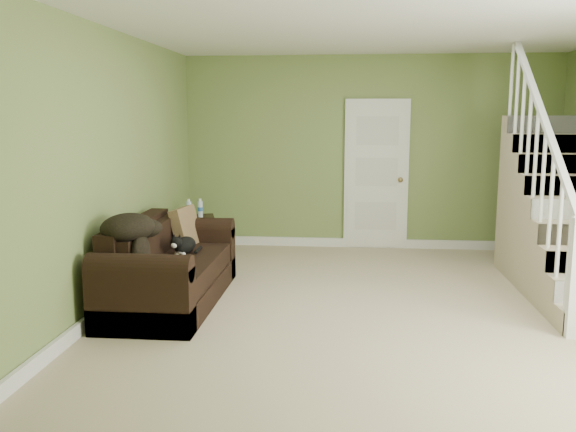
% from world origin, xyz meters
% --- Properties ---
extents(floor, '(5.00, 5.50, 0.01)m').
position_xyz_m(floor, '(0.00, 0.00, 0.00)').
color(floor, tan).
rests_on(floor, ground).
extents(ceiling, '(5.00, 5.50, 0.01)m').
position_xyz_m(ceiling, '(0.00, 0.00, 2.60)').
color(ceiling, white).
rests_on(ceiling, wall_back).
extents(wall_back, '(5.00, 0.04, 2.60)m').
position_xyz_m(wall_back, '(0.00, 2.75, 1.30)').
color(wall_back, olive).
rests_on(wall_back, floor).
extents(wall_front, '(5.00, 0.04, 2.60)m').
position_xyz_m(wall_front, '(0.00, -2.75, 1.30)').
color(wall_front, olive).
rests_on(wall_front, floor).
extents(wall_left, '(0.04, 5.50, 2.60)m').
position_xyz_m(wall_left, '(-2.50, 0.00, 1.30)').
color(wall_left, olive).
rests_on(wall_left, floor).
extents(baseboard_back, '(5.00, 0.04, 0.12)m').
position_xyz_m(baseboard_back, '(0.00, 2.72, 0.06)').
color(baseboard_back, white).
rests_on(baseboard_back, floor).
extents(baseboard_left, '(0.04, 5.50, 0.12)m').
position_xyz_m(baseboard_left, '(-2.47, 0.00, 0.06)').
color(baseboard_left, white).
rests_on(baseboard_left, floor).
extents(door, '(0.86, 0.12, 2.02)m').
position_xyz_m(door, '(0.10, 2.71, 1.01)').
color(door, white).
rests_on(door, floor).
extents(staircase, '(1.00, 2.51, 2.82)m').
position_xyz_m(staircase, '(1.99, 0.97, 0.64)').
color(staircase, tan).
rests_on(staircase, floor).
extents(sofa, '(0.88, 2.03, 0.80)m').
position_xyz_m(sofa, '(-2.01, 0.01, 0.31)').
color(sofa, black).
rests_on(sofa, floor).
extents(side_table, '(0.55, 0.55, 0.77)m').
position_xyz_m(side_table, '(-2.18, 1.83, 0.28)').
color(side_table, black).
rests_on(side_table, floor).
extents(cat, '(0.25, 0.48, 0.23)m').
position_xyz_m(cat, '(-1.90, 0.22, 0.52)').
color(cat, black).
rests_on(cat, sofa).
extents(banana, '(0.17, 0.20, 0.06)m').
position_xyz_m(banana, '(-1.78, -0.45, 0.46)').
color(banana, gold).
rests_on(banana, sofa).
extents(throw_pillow, '(0.28, 0.47, 0.46)m').
position_xyz_m(throw_pillow, '(-2.00, 0.70, 0.61)').
color(throw_pillow, '#49311D').
rests_on(throw_pillow, sofa).
extents(throw_blanket, '(0.48, 0.61, 0.24)m').
position_xyz_m(throw_blanket, '(-2.20, -0.50, 0.83)').
color(throw_blanket, black).
rests_on(throw_blanket, sofa).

